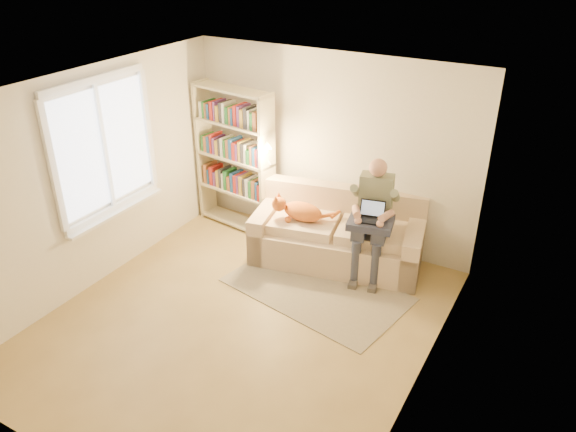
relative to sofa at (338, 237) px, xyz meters
The scene contains 14 objects.
floor 1.82m from the sofa, 102.32° to the right, with size 4.50×4.50×0.00m, color olive.
ceiling 2.89m from the sofa, 102.32° to the right, with size 4.00×4.50×0.02m, color white.
wall_left 3.11m from the sofa, 143.76° to the right, with size 0.02×4.50×2.60m, color silver.
wall_right 2.57m from the sofa, 47.15° to the right, with size 0.02×4.50×2.60m, color silver.
wall_back 1.16m from the sofa, 127.05° to the left, with size 4.00×0.02×2.60m, color silver.
wall_front 4.13m from the sofa, 95.45° to the right, with size 4.00×0.02×2.60m, color silver.
window 2.98m from the sofa, 146.43° to the right, with size 0.12×1.52×1.69m.
sofa is the anchor object (origin of this frame).
person 0.70m from the sofa, ahead, with size 0.52×0.70×1.49m.
cat 0.66m from the sofa, 153.28° to the right, with size 0.78×0.40×0.29m.
blanket 0.70m from the sofa, 21.33° to the right, with size 0.53×0.43×0.09m, color #252A41.
laptop 0.76m from the sofa, 20.34° to the right, with size 0.35×0.33×0.24m.
bookshelf 1.88m from the sofa, behind, with size 1.36×0.55×2.06m.
rug 0.84m from the sofa, 84.05° to the right, with size 2.13×1.26×0.01m, color gray.
Camera 1 is at (2.94, -4.11, 3.96)m, focal length 35.00 mm.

